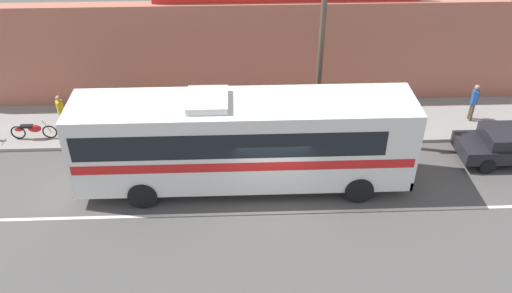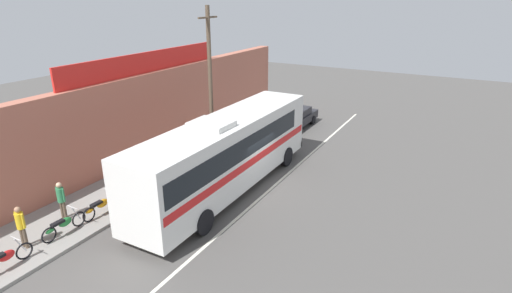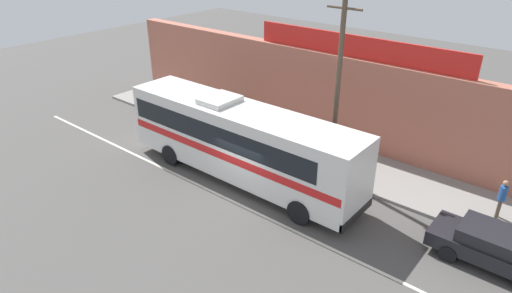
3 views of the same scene
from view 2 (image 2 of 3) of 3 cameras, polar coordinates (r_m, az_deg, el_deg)
The scene contains 14 objects.
ground_plane at distance 19.89m, azimuth -0.16°, elevation -5.67°, with size 70.00×70.00×0.00m, color #4F4C49.
sidewalk_slab at distance 22.61m, azimuth -11.78°, elevation -2.57°, with size 30.00×3.60×0.14m, color gray.
storefront_facade at distance 23.24m, azimuth -16.27°, elevation 3.78°, with size 30.00×0.70×4.80m, color #B26651.
storefront_billboard at distance 23.35m, azimuth -15.16°, elevation 11.41°, with size 11.56×0.12×1.10m, color red.
road_center_stripe at distance 19.56m, azimuth 1.90°, elevation -6.16°, with size 30.00×0.14×0.01m, color silver.
intercity_bus at distance 18.66m, azimuth -4.18°, elevation -0.63°, with size 12.08×2.59×3.78m.
parked_car at distance 28.62m, azimuth 5.62°, elevation 4.16°, with size 4.26×1.85×1.37m.
utility_pole at distance 22.14m, azimuth -6.47°, elevation 8.94°, with size 1.60×0.22×8.19m.
motorcycle_red at distance 17.40m, azimuth -25.57°, elevation -9.92°, with size 1.94×0.56×0.94m.
motorcycle_green at distance 16.31m, azimuth -32.02°, elevation -13.30°, with size 1.93×0.56×0.94m.
motorcycle_orange at distance 18.23m, azimuth -21.06°, elevation -7.79°, with size 1.94×0.56×0.94m.
pedestrian_far_left at distance 29.30m, azimuth 0.04°, elevation 5.48°, with size 0.30×0.48×1.72m.
pedestrian_far_right at distance 18.29m, azimuth -25.81°, elevation -6.57°, with size 0.30×0.48×1.65m.
pedestrian_near_shop at distance 16.99m, azimuth -30.28°, elevation -9.44°, with size 0.30×0.48×1.67m.
Camera 2 is at (-15.59, -8.63, 8.83)m, focal length 28.33 mm.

